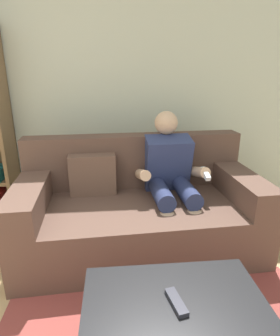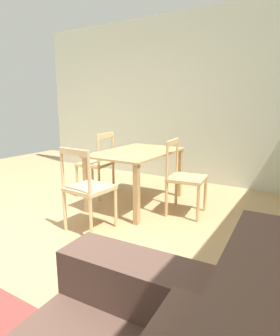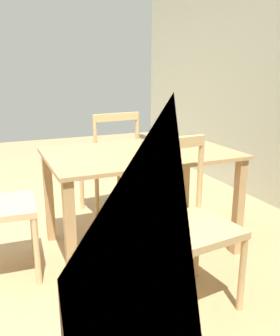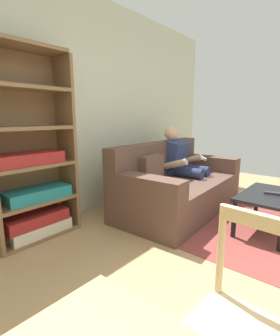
{
  "view_description": "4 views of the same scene",
  "coord_description": "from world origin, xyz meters",
  "px_view_note": "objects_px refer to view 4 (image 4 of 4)",
  "views": [
    {
      "loc": [
        1.08,
        -0.41,
        1.47
      ],
      "look_at": [
        1.28,
        1.75,
        0.73
      ],
      "focal_mm": 30.46,
      "sensor_mm": 36.0,
      "label": 1
    },
    {
      "loc": [
        1.38,
        2.19,
        1.33
      ],
      "look_at": [
        -0.23,
        1.2,
        0.9
      ],
      "focal_mm": 30.49,
      "sensor_mm": 36.0,
      "label": 2
    },
    {
      "loc": [
        -0.79,
        2.42,
        1.26
      ],
      "look_at": [
        -1.73,
        0.23,
        0.6
      ],
      "focal_mm": 37.8,
      "sensor_mm": 36.0,
      "label": 3
    },
    {
      "loc": [
        -1.63,
        0.02,
        1.27
      ],
      "look_at": [
        -0.23,
        1.2,
        0.9
      ],
      "focal_mm": 26.96,
      "sensor_mm": 36.0,
      "label": 4
    }
  ],
  "objects_px": {
    "couch": "(176,186)",
    "bookshelf": "(31,168)",
    "coffee_table": "(268,199)",
    "tv_remote": "(273,193)",
    "person_lounging": "(183,164)"
  },
  "relations": [
    {
      "from": "couch",
      "to": "person_lounging",
      "type": "bearing_deg",
      "value": 13.32
    },
    {
      "from": "person_lounging",
      "to": "coffee_table",
      "type": "xyz_separation_m",
      "value": [
        -0.22,
        -1.23,
        -0.22
      ]
    },
    {
      "from": "bookshelf",
      "to": "tv_remote",
      "type": "bearing_deg",
      "value": -47.25
    },
    {
      "from": "coffee_table",
      "to": "tv_remote",
      "type": "relative_size",
      "value": 5.15
    },
    {
      "from": "tv_remote",
      "to": "bookshelf",
      "type": "xyz_separation_m",
      "value": [
        -1.76,
        1.9,
        0.3
      ]
    },
    {
      "from": "tv_remote",
      "to": "couch",
      "type": "bearing_deg",
      "value": 81.5
    },
    {
      "from": "couch",
      "to": "tv_remote",
      "type": "bearing_deg",
      "value": -86.33
    },
    {
      "from": "coffee_table",
      "to": "tv_remote",
      "type": "bearing_deg",
      "value": -85.96
    },
    {
      "from": "person_lounging",
      "to": "tv_remote",
      "type": "relative_size",
      "value": 6.69
    },
    {
      "from": "couch",
      "to": "coffee_table",
      "type": "bearing_deg",
      "value": -86.34
    },
    {
      "from": "couch",
      "to": "person_lounging",
      "type": "height_order",
      "value": "person_lounging"
    },
    {
      "from": "couch",
      "to": "bookshelf",
      "type": "bearing_deg",
      "value": 157.16
    },
    {
      "from": "coffee_table",
      "to": "bookshelf",
      "type": "relative_size",
      "value": 0.45
    },
    {
      "from": "couch",
      "to": "person_lounging",
      "type": "xyz_separation_m",
      "value": [
        0.29,
        0.07,
        0.26
      ]
    },
    {
      "from": "coffee_table",
      "to": "tv_remote",
      "type": "distance_m",
      "value": 0.08
    }
  ]
}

